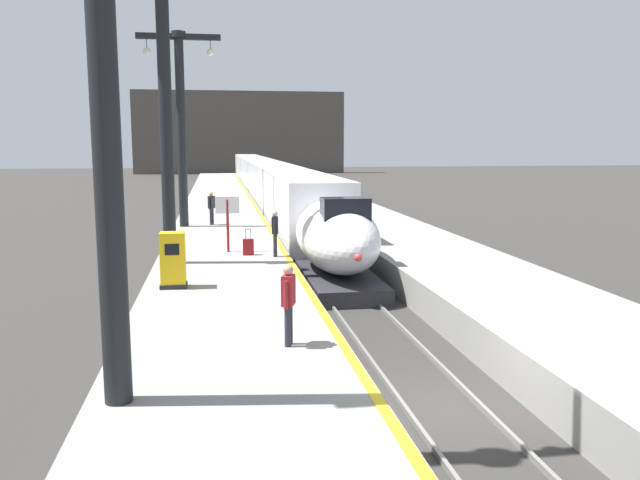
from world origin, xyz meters
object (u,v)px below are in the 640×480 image
at_px(passenger_mid_platform, 288,298).
at_px(departure_info_board, 228,213).
at_px(passenger_near_edge, 275,230).
at_px(rolling_suitcase, 248,247).
at_px(passenger_far_waiting, 211,205).
at_px(station_column_near, 100,8).
at_px(station_column_mid, 165,87).
at_px(ticket_machine_yellow, 173,262).
at_px(station_column_far, 181,111).
at_px(highspeed_train_main, 266,180).

height_order(passenger_mid_platform, departure_info_board, departure_info_board).
distance_m(passenger_near_edge, rolling_suitcase, 1.28).
distance_m(passenger_near_edge, passenger_mid_platform, 10.58).
height_order(passenger_near_edge, passenger_far_waiting, same).
height_order(station_column_near, station_column_mid, station_column_near).
xyz_separation_m(ticket_machine_yellow, departure_info_board, (1.67, 5.97, 0.77)).
xyz_separation_m(station_column_far, passenger_far_waiting, (1.36, 0.49, -4.66)).
bearing_deg(rolling_suitcase, station_column_near, -101.47).
bearing_deg(departure_info_board, station_column_far, 104.01).
distance_m(station_column_mid, departure_info_board, 5.29).
relative_size(passenger_near_edge, passenger_mid_platform, 1.00).
relative_size(station_column_mid, rolling_suitcase, 10.22).
bearing_deg(station_column_near, station_column_mid, 90.00).
xyz_separation_m(highspeed_train_main, departure_info_board, (-3.88, -31.74, 0.59)).
bearing_deg(rolling_suitcase, ticket_machine_yellow, -114.93).
relative_size(ticket_machine_yellow, departure_info_board, 0.75).
bearing_deg(station_column_far, ticket_machine_yellow, -88.58).
height_order(passenger_near_edge, rolling_suitcase, passenger_near_edge).
height_order(station_column_mid, station_column_far, station_column_mid).
xyz_separation_m(station_column_far, passenger_mid_platform, (3.02, -19.97, -4.66)).
xyz_separation_m(rolling_suitcase, ticket_machine_yellow, (-2.40, -5.15, 0.44)).
xyz_separation_m(highspeed_train_main, ticket_machine_yellow, (-5.55, -37.72, -0.18)).
xyz_separation_m(station_column_mid, passenger_near_edge, (3.70, 0.67, -4.98)).
distance_m(rolling_suitcase, ticket_machine_yellow, 5.70).
xyz_separation_m(passenger_far_waiting, departure_info_board, (0.66, -8.59, 0.52)).
xyz_separation_m(station_column_near, ticket_machine_yellow, (0.35, 8.37, -5.34)).
xyz_separation_m(station_column_far, passenger_near_edge, (3.70, -9.41, -4.66)).
bearing_deg(station_column_far, departure_info_board, -75.99).
bearing_deg(station_column_near, passenger_near_edge, 74.14).
bearing_deg(ticket_machine_yellow, passenger_mid_platform, -65.64).
height_order(station_column_near, ticket_machine_yellow, station_column_near).
xyz_separation_m(highspeed_train_main, passenger_mid_platform, (-2.88, -43.61, 0.07)).
height_order(rolling_suitcase, departure_info_board, departure_info_board).
height_order(ticket_machine_yellow, departure_info_board, departure_info_board).
xyz_separation_m(passenger_near_edge, passenger_far_waiting, (-2.34, 9.90, 0.00)).
relative_size(passenger_mid_platform, passenger_far_waiting, 1.00).
bearing_deg(passenger_mid_platform, highspeed_train_main, 86.22).
height_order(highspeed_train_main, station_column_far, station_column_far).
distance_m(highspeed_train_main, station_column_far, 24.82).
distance_m(station_column_mid, passenger_far_waiting, 11.77).
bearing_deg(station_column_near, highspeed_train_main, 82.71).
distance_m(passenger_far_waiting, departure_info_board, 8.63).
relative_size(station_column_near, station_column_far, 1.09).
bearing_deg(passenger_far_waiting, passenger_mid_platform, -85.36).
bearing_deg(passenger_near_edge, passenger_far_waiting, 103.32).
bearing_deg(ticket_machine_yellow, station_column_far, 91.42).
xyz_separation_m(station_column_far, rolling_suitcase, (2.75, -8.92, -5.35)).
xyz_separation_m(station_column_near, passenger_near_edge, (3.70, 13.03, -5.09)).
bearing_deg(highspeed_train_main, station_column_mid, -99.92).
relative_size(passenger_far_waiting, ticket_machine_yellow, 1.06).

